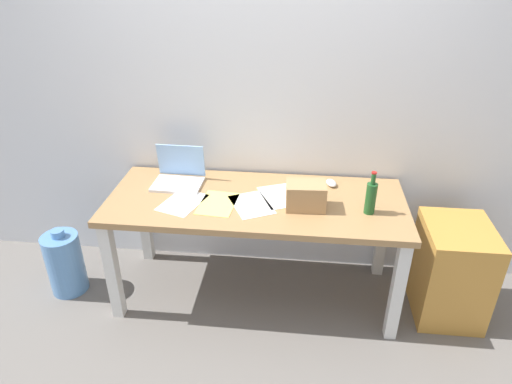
# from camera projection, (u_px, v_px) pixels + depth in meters

# --- Properties ---
(ground_plane) EXTENTS (8.00, 8.00, 0.00)m
(ground_plane) POSITION_uv_depth(u_px,v_px,m) (256.00, 291.00, 3.14)
(ground_plane) COLOR slate
(back_wall) EXTENTS (5.20, 0.08, 2.60)m
(back_wall) POSITION_uv_depth(u_px,v_px,m) (263.00, 90.00, 2.89)
(back_wall) COLOR white
(back_wall) RESTS_ON ground
(desk) EXTENTS (1.84, 0.74, 0.74)m
(desk) POSITION_uv_depth(u_px,v_px,m) (256.00, 212.00, 2.83)
(desk) COLOR #A37A4C
(desk) RESTS_ON ground
(laptop_left) EXTENTS (0.32, 0.25, 0.24)m
(laptop_left) POSITION_uv_depth(u_px,v_px,m) (179.00, 176.00, 2.95)
(laptop_left) COLOR silver
(laptop_left) RESTS_ON desk
(beer_bottle) EXTENTS (0.06, 0.06, 0.26)m
(beer_bottle) POSITION_uv_depth(u_px,v_px,m) (371.00, 197.00, 2.60)
(beer_bottle) COLOR #1E5123
(beer_bottle) RESTS_ON desk
(computer_mouse) EXTENTS (0.09, 0.11, 0.03)m
(computer_mouse) POSITION_uv_depth(u_px,v_px,m) (331.00, 183.00, 2.94)
(computer_mouse) COLOR silver
(computer_mouse) RESTS_ON desk
(cardboard_box) EXTENTS (0.24, 0.17, 0.16)m
(cardboard_box) POSITION_uv_depth(u_px,v_px,m) (306.00, 196.00, 2.66)
(cardboard_box) COLOR tan
(cardboard_box) RESTS_ON desk
(paper_sheet_front_left) EXTENTS (0.29, 0.35, 0.00)m
(paper_sheet_front_left) POSITION_uv_depth(u_px,v_px,m) (183.00, 202.00, 2.75)
(paper_sheet_front_left) COLOR white
(paper_sheet_front_left) RESTS_ON desk
(paper_sheet_near_back) EXTENTS (0.31, 0.35, 0.00)m
(paper_sheet_near_back) POSITION_uv_depth(u_px,v_px,m) (280.00, 196.00, 2.82)
(paper_sheet_near_back) COLOR white
(paper_sheet_near_back) RESTS_ON desk
(paper_yellow_folder) EXTENTS (0.24, 0.31, 0.00)m
(paper_yellow_folder) POSITION_uv_depth(u_px,v_px,m) (218.00, 203.00, 2.74)
(paper_yellow_folder) COLOR #F4E06B
(paper_yellow_folder) RESTS_ON desk
(paper_sheet_center) EXTENTS (0.32, 0.36, 0.00)m
(paper_sheet_center) POSITION_uv_depth(u_px,v_px,m) (251.00, 205.00, 2.72)
(paper_sheet_center) COLOR white
(paper_sheet_center) RESTS_ON desk
(water_cooler_jug) EXTENTS (0.24, 0.24, 0.49)m
(water_cooler_jug) POSITION_uv_depth(u_px,v_px,m) (65.00, 263.00, 3.06)
(water_cooler_jug) COLOR #598CC6
(water_cooler_jug) RESTS_ON ground
(filing_cabinet) EXTENTS (0.40, 0.48, 0.63)m
(filing_cabinet) POSITION_uv_depth(u_px,v_px,m) (451.00, 270.00, 2.84)
(filing_cabinet) COLOR #C68938
(filing_cabinet) RESTS_ON ground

